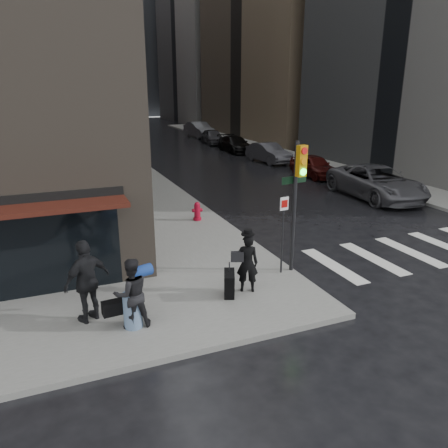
{
  "coord_description": "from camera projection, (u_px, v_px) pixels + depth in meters",
  "views": [
    {
      "loc": [
        -4.63,
        -9.61,
        5.5
      ],
      "look_at": [
        0.38,
        2.6,
        1.3
      ],
      "focal_mm": 35.0,
      "sensor_mm": 36.0,
      "label": 1
    }
  ],
  "objects": [
    {
      "name": "man_jeans",
      "position": [
        131.0,
        293.0,
        9.89
      ],
      "size": [
        1.22,
        0.71,
        1.69
      ],
      "rotation": [
        0.0,
        0.0,
        3.23
      ],
      "color": "black",
      "rests_on": "ground"
    },
    {
      "name": "parked_car_5",
      "position": [
        199.0,
        130.0,
        47.98
      ],
      "size": [
        2.18,
        5.21,
        1.68
      ],
      "primitive_type": "imported",
      "rotation": [
        0.0,
        0.0,
        0.08
      ],
      "color": "#525257",
      "rests_on": "ground"
    },
    {
      "name": "parked_car_3",
      "position": [
        235.0,
        144.0,
        37.49
      ],
      "size": [
        1.95,
        4.69,
        1.36
      ],
      "primitive_type": "imported",
      "rotation": [
        0.0,
        0.0,
        -0.01
      ],
      "color": "black",
      "rests_on": "ground"
    },
    {
      "name": "crosswalk",
      "position": [
        427.0,
        248.0,
        15.41
      ],
      "size": [
        8.5,
        3.0,
        0.01
      ],
      "color": "silver",
      "rests_on": "ground"
    },
    {
      "name": "ground",
      "position": [
        247.0,
        298.0,
        11.81
      ],
      "size": [
        140.0,
        140.0,
        0.0
      ],
      "primitive_type": "plane",
      "color": "black",
      "rests_on": "ground"
    },
    {
      "name": "parked_car_0",
      "position": [
        376.0,
        182.0,
        22.13
      ],
      "size": [
        3.13,
        6.05,
        1.63
      ],
      "primitive_type": "imported",
      "rotation": [
        0.0,
        0.0,
        -0.07
      ],
      "color": "#505055",
      "rests_on": "ground"
    },
    {
      "name": "fire_hydrant",
      "position": [
        197.0,
        212.0,
        18.07
      ],
      "size": [
        0.43,
        0.34,
        0.77
      ],
      "rotation": [
        0.0,
        0.0,
        -0.07
      ],
      "color": "#A20922",
      "rests_on": "ground"
    },
    {
      "name": "sidewalk_right",
      "position": [
        255.0,
        147.0,
        40.48
      ],
      "size": [
        3.0,
        50.0,
        0.15
      ],
      "primitive_type": "cube",
      "color": "slate",
      "rests_on": "ground"
    },
    {
      "name": "bldg_right_far",
      "position": [
        241.0,
        39.0,
        68.56
      ],
      "size": [
        22.0,
        20.0,
        25.0
      ],
      "primitive_type": "cube",
      "color": "gray",
      "rests_on": "ground"
    },
    {
      "name": "sidewalk_left",
      "position": [
        106.0,
        155.0,
        35.59
      ],
      "size": [
        4.0,
        50.0,
        0.15
      ],
      "primitive_type": "cube",
      "color": "slate",
      "rests_on": "ground"
    },
    {
      "name": "parked_car_4",
      "position": [
        213.0,
        137.0,
        42.66
      ],
      "size": [
        2.03,
        4.31,
        1.42
      ],
      "primitive_type": "imported",
      "rotation": [
        0.0,
        0.0,
        -0.09
      ],
      "color": "#3D3D42",
      "rests_on": "ground"
    },
    {
      "name": "bldg_distant",
      "position": [
        93.0,
        24.0,
        77.89
      ],
      "size": [
        40.0,
        12.0,
        32.0
      ],
      "primitive_type": "cube",
      "color": "gray",
      "rests_on": "ground"
    },
    {
      "name": "parked_car_2",
      "position": [
        269.0,
        153.0,
        32.41
      ],
      "size": [
        1.9,
        4.46,
        1.43
      ],
      "primitive_type": "imported",
      "rotation": [
        0.0,
        0.0,
        0.09
      ],
      "color": "#403F44",
      "rests_on": "ground"
    },
    {
      "name": "man_greycoat",
      "position": [
        87.0,
        281.0,
        10.14
      ],
      "size": [
        1.27,
        1.0,
        2.02
      ],
      "rotation": [
        0.0,
        0.0,
        3.64
      ],
      "color": "black",
      "rests_on": "ground"
    },
    {
      "name": "parked_car_1",
      "position": [
        314.0,
        166.0,
        27.34
      ],
      "size": [
        1.72,
        4.07,
        1.37
      ],
      "primitive_type": "imported",
      "rotation": [
        0.0,
        0.0,
        -0.02
      ],
      "color": "#3D0E0C",
      "rests_on": "ground"
    },
    {
      "name": "man_overcoat",
      "position": [
        244.0,
        267.0,
        11.61
      ],
      "size": [
        1.18,
        0.8,
        1.79
      ],
      "rotation": [
        0.0,
        0.0,
        2.76
      ],
      "color": "black",
      "rests_on": "ground"
    },
    {
      "name": "traffic_light",
      "position": [
        296.0,
        190.0,
        12.43
      ],
      "size": [
        0.96,
        0.5,
        3.89
      ],
      "rotation": [
        0.0,
        0.0,
        0.15
      ],
      "color": "black",
      "rests_on": "ground"
    }
  ]
}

